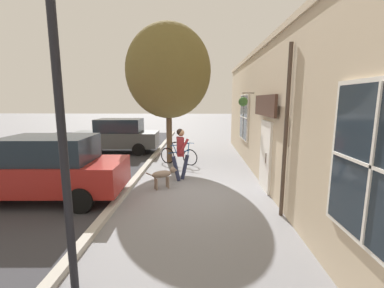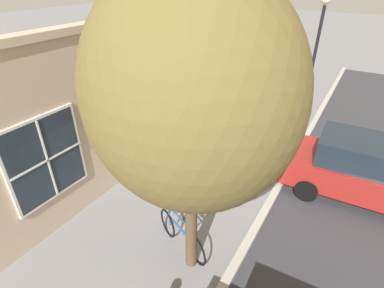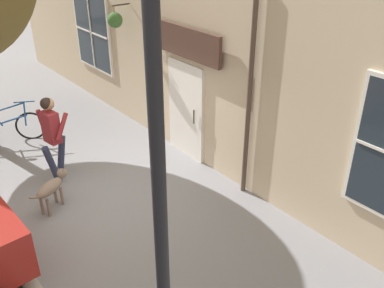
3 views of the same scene
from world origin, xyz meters
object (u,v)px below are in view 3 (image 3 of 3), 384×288
Objects in this scene: dog_on_leash at (52,187)px; leaning_bicycle at (7,128)px; street_lamp at (158,171)px; pedestrian_walking at (52,131)px.

dog_on_leash is 0.58× the size of leaning_bicycle.
street_lamp reaches higher than dog_on_leash.
dog_on_leash is 3.07m from leaning_bicycle.
pedestrian_walking is 2.33m from leaning_bicycle.
pedestrian_walking reaches higher than leaning_bicycle.
dog_on_leash is (0.47, 0.85, -0.63)m from pedestrian_walking.
pedestrian_walking is 0.36× the size of street_lamp.
street_lamp is at bearing 83.22° from leaning_bicycle.
street_lamp is (0.89, 7.45, 2.80)m from leaning_bicycle.
leaning_bicycle is 8.01m from street_lamp.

